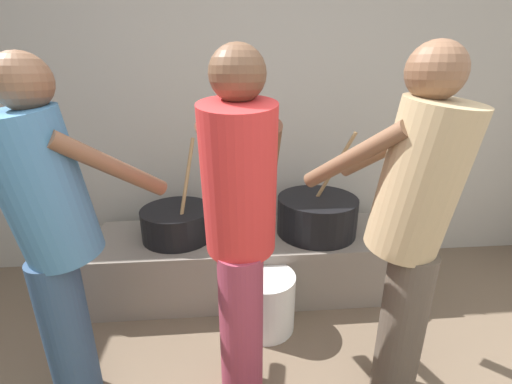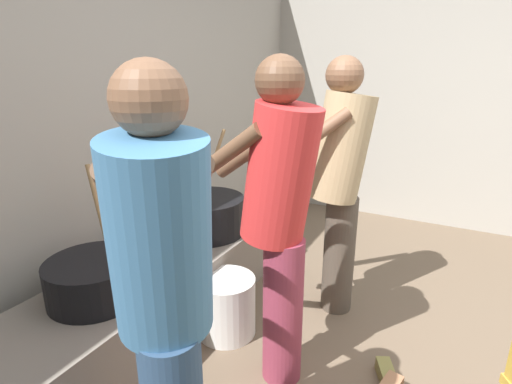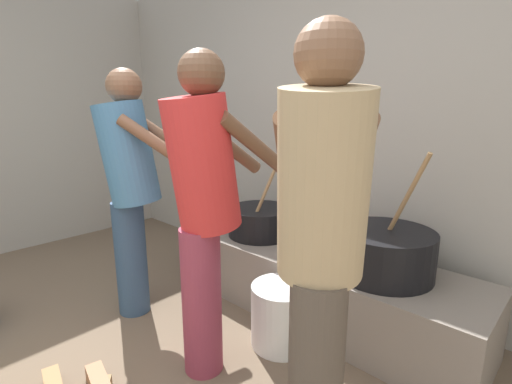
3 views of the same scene
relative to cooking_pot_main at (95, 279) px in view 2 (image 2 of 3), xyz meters
The scene contains 9 objects.
block_enclosure_rear 0.97m from the cooking_pot_main, 51.33° to the left, with size 5.66×0.20×2.49m, color #9E998E.
block_enclosure_right 3.66m from the cooking_pot_main, 29.12° to the right, with size 0.20×4.72×2.49m, color #9E998E.
hearth_ledge 0.57m from the cooking_pot_main, ahead, with size 2.11×0.60×0.42m, color slate.
cooking_pot_main is the anchor object (origin of this frame).
cooking_pot_secondary 0.95m from the cooking_pot_main, ahead, with size 0.54×0.54×0.71m.
cook_in_red_shirt 1.00m from the cooking_pot_main, 64.66° to the right, with size 0.38×0.69×1.60m.
cook_in_tan_shirt 1.48m from the cooking_pot_main, 39.19° to the right, with size 0.65×0.73×1.61m.
cook_in_blue_shirt 0.96m from the cooking_pot_main, 114.89° to the right, with size 0.70×0.68×1.57m.
bucket_white_plastic 0.78m from the cooking_pot_main, 37.28° to the right, with size 0.35×0.35×0.36m, color silver.
Camera 2 is at (-1.58, 0.20, 1.55)m, focal length 27.80 mm.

